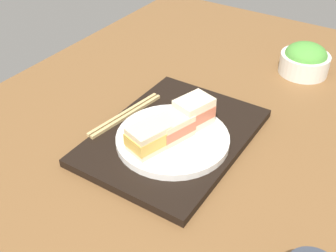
% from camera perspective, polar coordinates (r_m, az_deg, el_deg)
% --- Properties ---
extents(ground_plane, '(1.40, 1.00, 0.03)m').
position_cam_1_polar(ground_plane, '(0.90, 2.98, -1.42)').
color(ground_plane, brown).
extents(serving_tray, '(0.37, 0.27, 0.02)m').
position_cam_1_polar(serving_tray, '(0.86, 0.72, -1.43)').
color(serving_tray, black).
rests_on(serving_tray, ground_plane).
extents(sandwich_plate, '(0.22, 0.22, 0.01)m').
position_cam_1_polar(sandwich_plate, '(0.83, 0.51, -1.72)').
color(sandwich_plate, white).
rests_on(sandwich_plate, serving_tray).
extents(sandwich_near, '(0.08, 0.07, 0.06)m').
position_cam_1_polar(sandwich_near, '(0.84, 3.51, 1.89)').
color(sandwich_near, beige).
rests_on(sandwich_near, sandwich_plate).
extents(sandwich_middle, '(0.09, 0.07, 0.05)m').
position_cam_1_polar(sandwich_middle, '(0.81, 0.52, -0.04)').
color(sandwich_middle, beige).
rests_on(sandwich_middle, sandwich_plate).
extents(sandwich_far, '(0.09, 0.07, 0.05)m').
position_cam_1_polar(sandwich_far, '(0.78, -2.69, -1.63)').
color(sandwich_far, beige).
rests_on(sandwich_far, sandwich_plate).
extents(salad_bowl, '(0.12, 0.12, 0.08)m').
position_cam_1_polar(salad_bowl, '(1.14, 18.07, 8.55)').
color(salad_bowl, silver).
rests_on(salad_bowl, ground_plane).
extents(chopsticks_pair, '(0.20, 0.05, 0.01)m').
position_cam_1_polar(chopsticks_pair, '(0.91, -5.77, 1.55)').
color(chopsticks_pair, tan).
rests_on(chopsticks_pair, serving_tray).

